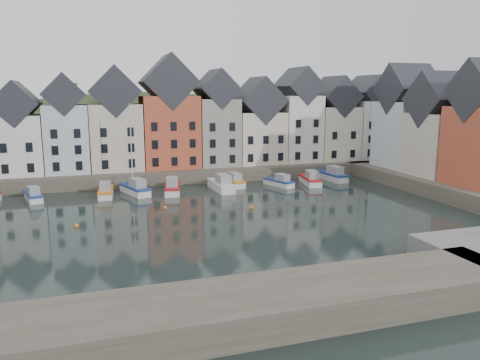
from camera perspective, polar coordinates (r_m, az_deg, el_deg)
name	(u,v)px	position (r m, az deg, el deg)	size (l,w,h in m)	color
ground	(214,224)	(50.28, -3.17, -5.32)	(260.00, 260.00, 0.00)	black
far_quay	(168,171)	(78.80, -8.76, 1.13)	(90.00, 16.00, 2.00)	#484237
right_quay	(471,188)	(71.16, 26.29, -0.86)	(14.00, 54.00, 2.00)	#484237
near_wall	(142,324)	(27.97, -11.89, -16.80)	(50.00, 6.00, 2.00)	#484237
hillside	(152,235)	(108.26, -10.70, -6.66)	(153.60, 70.40, 64.00)	#223219
far_terrace	(189,124)	(76.52, -6.29, 6.85)	(72.37, 8.16, 17.78)	beige
right_terrace	(443,127)	(73.20, 23.48, 5.91)	(8.30, 24.25, 16.36)	silver
mooring_buoys	(169,213)	(54.49, -8.69, -4.01)	(20.50, 5.50, 0.50)	orange
boat_b	(33,196)	(66.28, -23.87, -1.77)	(2.95, 5.75, 2.11)	silver
boat_c	(106,192)	(65.49, -16.05, -1.36)	(2.36, 6.13, 2.30)	silver
boat_d	(135,188)	(65.91, -12.63, -1.01)	(3.94, 6.90, 12.59)	silver
boat_e	(173,188)	(65.83, -8.23, -0.92)	(3.32, 7.00, 2.58)	silver
boat_f	(221,185)	(66.90, -2.28, -0.61)	(2.45, 7.08, 2.69)	silver
boat_g	(233,181)	(70.12, -0.84, -0.17)	(2.39, 6.17, 2.32)	silver
boat_h	(279,182)	(70.25, 4.83, -0.24)	(3.38, 5.71, 2.10)	silver
boat_i	(310,180)	(72.05, 8.57, 0.04)	(3.11, 6.71, 2.48)	silver
boat_j	(332,175)	(76.16, 11.16, 0.56)	(2.69, 7.00, 2.63)	silver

